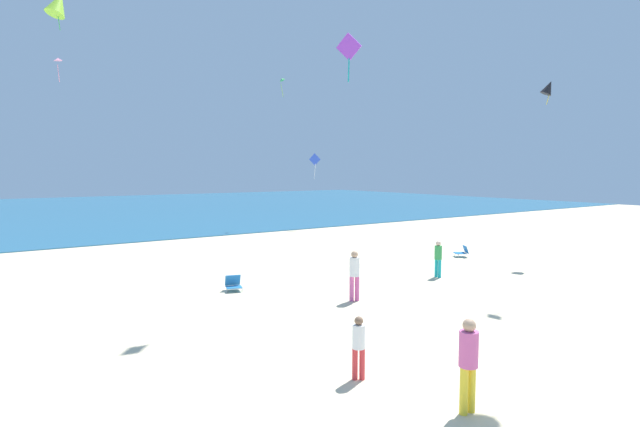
{
  "coord_description": "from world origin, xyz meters",
  "views": [
    {
      "loc": [
        -9.81,
        -6.99,
        4.44
      ],
      "look_at": [
        0.0,
        7.08,
        2.97
      ],
      "focal_mm": 28.28,
      "sensor_mm": 36.0,
      "label": 1
    }
  ],
  "objects_px": {
    "beach_chair_far_left": "(462,252)",
    "kite_pink": "(58,60)",
    "kite_green": "(282,80)",
    "beach_chair_mid_beach": "(233,284)",
    "person_1": "(438,256)",
    "kite_black": "(548,88)",
    "person_3": "(354,272)",
    "person_2": "(468,359)",
    "kite_lime": "(58,4)",
    "kite_purple": "(349,48)",
    "kite_blue": "(315,160)",
    "person_0": "(359,343)"
  },
  "relations": [
    {
      "from": "beach_chair_far_left",
      "to": "kite_pink",
      "type": "relative_size",
      "value": 0.8
    },
    {
      "from": "kite_green",
      "to": "beach_chair_mid_beach",
      "type": "bearing_deg",
      "value": -125.32
    },
    {
      "from": "kite_pink",
      "to": "person_1",
      "type": "bearing_deg",
      "value": -44.25
    },
    {
      "from": "person_1",
      "to": "kite_black",
      "type": "height_order",
      "value": "kite_black"
    },
    {
      "from": "beach_chair_mid_beach",
      "to": "beach_chair_far_left",
      "type": "xyz_separation_m",
      "value": [
        12.85,
        -0.01,
        0.01
      ]
    },
    {
      "from": "person_3",
      "to": "person_2",
      "type": "bearing_deg",
      "value": -2.36
    },
    {
      "from": "person_2",
      "to": "kite_lime",
      "type": "xyz_separation_m",
      "value": [
        -3.82,
        18.76,
        10.5
      ]
    },
    {
      "from": "kite_purple",
      "to": "person_1",
      "type": "bearing_deg",
      "value": 31.05
    },
    {
      "from": "beach_chair_far_left",
      "to": "person_2",
      "type": "bearing_deg",
      "value": 72.66
    },
    {
      "from": "kite_lime",
      "to": "kite_black",
      "type": "bearing_deg",
      "value": -26.87
    },
    {
      "from": "kite_blue",
      "to": "person_0",
      "type": "bearing_deg",
      "value": -122.43
    },
    {
      "from": "person_1",
      "to": "kite_black",
      "type": "xyz_separation_m",
      "value": [
        7.84,
        0.12,
        7.64
      ]
    },
    {
      "from": "person_0",
      "to": "person_3",
      "type": "relative_size",
      "value": 0.8
    },
    {
      "from": "beach_chair_mid_beach",
      "to": "kite_purple",
      "type": "distance_m",
      "value": 10.66
    },
    {
      "from": "beach_chair_mid_beach",
      "to": "person_3",
      "type": "distance_m",
      "value": 4.68
    },
    {
      "from": "person_1",
      "to": "kite_purple",
      "type": "height_order",
      "value": "kite_purple"
    },
    {
      "from": "kite_green",
      "to": "kite_black",
      "type": "distance_m",
      "value": 21.13
    },
    {
      "from": "person_2",
      "to": "kite_pink",
      "type": "xyz_separation_m",
      "value": [
        -3.7,
        20.34,
        8.44
      ]
    },
    {
      "from": "person_3",
      "to": "kite_black",
      "type": "height_order",
      "value": "kite_black"
    },
    {
      "from": "beach_chair_far_left",
      "to": "kite_green",
      "type": "xyz_separation_m",
      "value": [
        -0.04,
        18.09,
        11.3
      ]
    },
    {
      "from": "kite_purple",
      "to": "kite_black",
      "type": "height_order",
      "value": "kite_black"
    },
    {
      "from": "person_2",
      "to": "beach_chair_far_left",
      "type": "bearing_deg",
      "value": -47.77
    },
    {
      "from": "kite_black",
      "to": "beach_chair_far_left",
      "type": "bearing_deg",
      "value": 139.09
    },
    {
      "from": "beach_chair_far_left",
      "to": "person_1",
      "type": "height_order",
      "value": "person_1"
    },
    {
      "from": "beach_chair_far_left",
      "to": "kite_lime",
      "type": "distance_m",
      "value": 21.94
    },
    {
      "from": "kite_blue",
      "to": "kite_lime",
      "type": "xyz_separation_m",
      "value": [
        -18.48,
        -7.7,
        6.28
      ]
    },
    {
      "from": "person_1",
      "to": "kite_green",
      "type": "height_order",
      "value": "kite_green"
    },
    {
      "from": "kite_blue",
      "to": "person_2",
      "type": "bearing_deg",
      "value": -118.99
    },
    {
      "from": "beach_chair_mid_beach",
      "to": "kite_green",
      "type": "bearing_deg",
      "value": 161.34
    },
    {
      "from": "beach_chair_far_left",
      "to": "person_1",
      "type": "xyz_separation_m",
      "value": [
        -4.85,
        -2.71,
        0.6
      ]
    },
    {
      "from": "person_0",
      "to": "kite_black",
      "type": "height_order",
      "value": "kite_black"
    },
    {
      "from": "beach_chair_mid_beach",
      "to": "kite_black",
      "type": "xyz_separation_m",
      "value": [
        15.85,
        -2.6,
        8.26
      ]
    },
    {
      "from": "person_3",
      "to": "kite_lime",
      "type": "bearing_deg",
      "value": -126.23
    },
    {
      "from": "person_1",
      "to": "person_2",
      "type": "bearing_deg",
      "value": 39.51
    },
    {
      "from": "beach_chair_far_left",
      "to": "kite_purple",
      "type": "xyz_separation_m",
      "value": [
        -13.86,
        -8.14,
        6.78
      ]
    },
    {
      "from": "beach_chair_mid_beach",
      "to": "person_1",
      "type": "distance_m",
      "value": 8.48
    },
    {
      "from": "kite_lime",
      "to": "kite_black",
      "type": "distance_m",
      "value": 22.85
    },
    {
      "from": "person_1",
      "to": "kite_purple",
      "type": "bearing_deg",
      "value": 26.06
    },
    {
      "from": "beach_chair_mid_beach",
      "to": "person_0",
      "type": "xyz_separation_m",
      "value": [
        -1.24,
        -8.83,
        0.53
      ]
    },
    {
      "from": "person_3",
      "to": "kite_blue",
      "type": "bearing_deg",
      "value": 170.84
    },
    {
      "from": "kite_green",
      "to": "kite_lime",
      "type": "distance_m",
      "value": 20.11
    },
    {
      "from": "kite_blue",
      "to": "kite_purple",
      "type": "relative_size",
      "value": 1.91
    },
    {
      "from": "person_1",
      "to": "kite_pink",
      "type": "distance_m",
      "value": 19.14
    },
    {
      "from": "beach_chair_far_left",
      "to": "kite_purple",
      "type": "relative_size",
      "value": 0.84
    },
    {
      "from": "kite_green",
      "to": "kite_pink",
      "type": "distance_m",
      "value": 19.35
    },
    {
      "from": "person_1",
      "to": "kite_blue",
      "type": "relative_size",
      "value": 0.77
    },
    {
      "from": "beach_chair_far_left",
      "to": "kite_purple",
      "type": "height_order",
      "value": "kite_purple"
    },
    {
      "from": "person_0",
      "to": "kite_purple",
      "type": "height_order",
      "value": "kite_purple"
    },
    {
      "from": "beach_chair_mid_beach",
      "to": "person_2",
      "type": "xyz_separation_m",
      "value": [
        -0.55,
        -11.13,
        0.76
      ]
    },
    {
      "from": "person_3",
      "to": "kite_green",
      "type": "bearing_deg",
      "value": 176.88
    }
  ]
}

